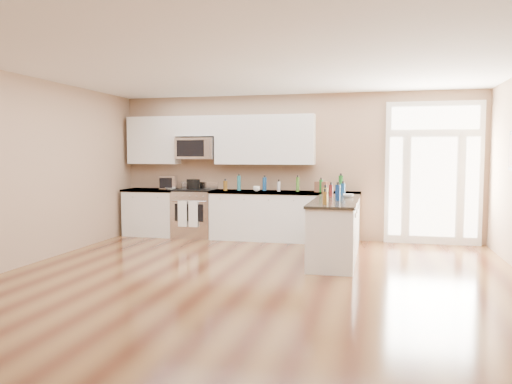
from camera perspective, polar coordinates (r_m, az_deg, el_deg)
ground at (r=6.05m, az=-1.65°, el=-11.47°), size 8.00×8.00×0.00m
room_shell at (r=5.82m, az=-1.68°, el=4.95°), size 8.00×8.00×8.00m
back_cabinet_left at (r=10.36m, az=-11.73°, el=-2.44°), size 1.10×0.66×0.94m
back_cabinet_right at (r=9.53m, az=3.23°, el=-2.94°), size 2.85×0.66×0.94m
peninsula_cabinet at (r=7.97m, az=9.05°, el=-4.45°), size 0.69×2.32×0.94m
upper_cabinet_left at (r=10.43m, az=-11.57°, el=5.79°), size 1.04×0.33×0.95m
upper_cabinet_right at (r=9.68m, az=0.99°, el=6.00°), size 1.94×0.33×0.95m
upper_cabinet_short at (r=10.08m, az=-6.76°, el=7.47°), size 0.82×0.33×0.40m
microwave at (r=10.03m, az=-6.81°, el=4.97°), size 0.78×0.41×0.42m
entry_door at (r=9.63m, az=19.60°, el=2.05°), size 1.70×0.10×2.60m
kitchen_range at (r=10.00m, az=-7.00°, el=-2.38°), size 0.79×0.70×1.08m
stockpot at (r=10.07m, az=-7.18°, el=0.95°), size 0.31×0.31×0.21m
toaster_oven at (r=10.17m, az=-9.98°, el=1.08°), size 0.36×0.31×0.27m
cardboard_box at (r=9.37m, az=7.58°, el=0.59°), size 0.29×0.25×0.20m
bowl_left at (r=10.01m, az=-9.76°, el=0.36°), size 0.23×0.23×0.04m
bowl_peninsula at (r=8.32m, az=10.51°, el=-0.41°), size 0.18×0.18×0.05m
cup_counter at (r=9.45m, az=0.07°, el=0.37°), size 0.13×0.13×0.10m
counter_bottles at (r=8.86m, az=5.21°, el=0.54°), size 2.37×2.46×0.31m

